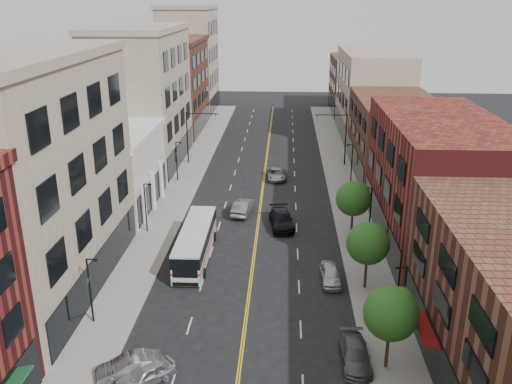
% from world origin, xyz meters
% --- Properties ---
extents(sidewalk_left, '(4.00, 110.00, 0.15)m').
position_xyz_m(sidewalk_left, '(-10.00, 35.00, 0.07)').
color(sidewalk_left, gray).
rests_on(sidewalk_left, ground).
extents(sidewalk_right, '(4.00, 110.00, 0.15)m').
position_xyz_m(sidewalk_right, '(10.00, 35.00, 0.07)').
color(sidewalk_right, gray).
rests_on(sidewalk_right, ground).
extents(bldg_l_tanoffice, '(10.00, 22.00, 18.00)m').
position_xyz_m(bldg_l_tanoffice, '(-17.00, 13.00, 9.00)').
color(bldg_l_tanoffice, gray).
rests_on(bldg_l_tanoffice, ground).
extents(bldg_l_white, '(10.00, 14.00, 8.00)m').
position_xyz_m(bldg_l_white, '(-17.00, 31.00, 4.00)').
color(bldg_l_white, silver).
rests_on(bldg_l_white, ground).
extents(bldg_l_far_a, '(10.00, 20.00, 18.00)m').
position_xyz_m(bldg_l_far_a, '(-17.00, 48.00, 9.00)').
color(bldg_l_far_a, gray).
rests_on(bldg_l_far_a, ground).
extents(bldg_l_far_b, '(10.00, 20.00, 15.00)m').
position_xyz_m(bldg_l_far_b, '(-17.00, 68.00, 7.50)').
color(bldg_l_far_b, brown).
rests_on(bldg_l_far_b, ground).
extents(bldg_l_far_c, '(10.00, 16.00, 20.00)m').
position_xyz_m(bldg_l_far_c, '(-17.00, 86.00, 10.00)').
color(bldg_l_far_c, gray).
rests_on(bldg_l_far_c, ground).
extents(bldg_r_mid, '(10.00, 22.00, 12.00)m').
position_xyz_m(bldg_r_mid, '(17.00, 24.00, 6.00)').
color(bldg_r_mid, '#5A171A').
rests_on(bldg_r_mid, ground).
extents(bldg_r_far_a, '(10.00, 20.00, 10.00)m').
position_xyz_m(bldg_r_far_a, '(17.00, 45.00, 5.00)').
color(bldg_r_far_a, brown).
rests_on(bldg_r_far_a, ground).
extents(bldg_r_far_b, '(10.00, 22.00, 14.00)m').
position_xyz_m(bldg_r_far_b, '(17.00, 66.00, 7.00)').
color(bldg_r_far_b, gray).
rests_on(bldg_r_far_b, ground).
extents(bldg_r_far_c, '(10.00, 18.00, 11.00)m').
position_xyz_m(bldg_r_far_c, '(17.00, 86.00, 5.50)').
color(bldg_r_far_c, brown).
rests_on(bldg_r_far_c, ground).
extents(tree_r_1, '(3.40, 3.40, 5.59)m').
position_xyz_m(tree_r_1, '(9.39, 4.07, 4.13)').
color(tree_r_1, black).
rests_on(tree_r_1, sidewalk_right).
extents(tree_r_2, '(3.40, 3.40, 5.59)m').
position_xyz_m(tree_r_2, '(9.39, 14.07, 4.13)').
color(tree_r_2, black).
rests_on(tree_r_2, sidewalk_right).
extents(tree_r_3, '(3.40, 3.40, 5.59)m').
position_xyz_m(tree_r_3, '(9.39, 24.07, 4.13)').
color(tree_r_3, black).
rests_on(tree_r_3, sidewalk_right).
extents(lamp_l_1, '(0.81, 0.55, 5.05)m').
position_xyz_m(lamp_l_1, '(-10.95, 8.00, 2.97)').
color(lamp_l_1, black).
rests_on(lamp_l_1, sidewalk_left).
extents(lamp_l_2, '(0.81, 0.55, 5.05)m').
position_xyz_m(lamp_l_2, '(-10.95, 24.00, 2.97)').
color(lamp_l_2, black).
rests_on(lamp_l_2, sidewalk_left).
extents(lamp_l_3, '(0.81, 0.55, 5.05)m').
position_xyz_m(lamp_l_3, '(-10.95, 40.00, 2.97)').
color(lamp_l_3, black).
rests_on(lamp_l_3, sidewalk_left).
extents(lamp_r_1, '(0.81, 0.55, 5.05)m').
position_xyz_m(lamp_r_1, '(10.95, 8.00, 2.97)').
color(lamp_r_1, black).
rests_on(lamp_r_1, sidewalk_right).
extents(lamp_r_2, '(0.81, 0.55, 5.05)m').
position_xyz_m(lamp_r_2, '(10.95, 24.00, 2.97)').
color(lamp_r_2, black).
rests_on(lamp_r_2, sidewalk_right).
extents(lamp_r_3, '(0.81, 0.55, 5.05)m').
position_xyz_m(lamp_r_3, '(10.95, 40.00, 2.97)').
color(lamp_r_3, black).
rests_on(lamp_r_3, sidewalk_right).
extents(signal_mast_left, '(4.49, 0.18, 7.20)m').
position_xyz_m(signal_mast_left, '(-10.27, 48.00, 4.65)').
color(signal_mast_left, black).
rests_on(signal_mast_left, sidewalk_left).
extents(signal_mast_right, '(4.49, 0.18, 7.20)m').
position_xyz_m(signal_mast_right, '(10.27, 48.00, 4.65)').
color(signal_mast_right, black).
rests_on(signal_mast_right, sidewalk_right).
extents(city_bus, '(2.76, 11.16, 2.86)m').
position_xyz_m(city_bus, '(-5.22, 18.72, 1.66)').
color(city_bus, silver).
rests_on(city_bus, ground).
extents(car_angle_a, '(3.82, 3.73, 1.30)m').
position_xyz_m(car_angle_a, '(-5.60, 1.77, 0.65)').
color(car_angle_a, '#ACAFB4').
rests_on(car_angle_a, ground).
extents(car_angle_b, '(4.35, 3.11, 1.36)m').
position_xyz_m(car_angle_b, '(-6.75, 2.40, 0.68)').
color(car_angle_b, '#9B9DA2').
rests_on(car_angle_b, ground).
extents(car_parked_mid, '(1.89, 4.50, 1.30)m').
position_xyz_m(car_parked_mid, '(7.40, 4.41, 0.65)').
color(car_parked_mid, '#56565B').
rests_on(car_parked_mid, ground).
extents(car_parked_far, '(1.78, 4.11, 1.38)m').
position_xyz_m(car_parked_far, '(6.62, 14.96, 0.69)').
color(car_parked_far, '#B9BCC2').
rests_on(car_parked_far, ground).
extents(car_lane_behind, '(2.31, 5.05, 1.61)m').
position_xyz_m(car_lane_behind, '(-1.82, 29.48, 0.80)').
color(car_lane_behind, '#49494D').
rests_on(car_lane_behind, ground).
extents(car_lane_a, '(2.90, 5.70, 1.58)m').
position_xyz_m(car_lane_a, '(2.42, 26.13, 0.79)').
color(car_lane_a, black).
rests_on(car_lane_a, ground).
extents(car_lane_b, '(2.64, 4.96, 1.33)m').
position_xyz_m(car_lane_b, '(1.50, 41.63, 0.66)').
color(car_lane_b, gray).
rests_on(car_lane_b, ground).
extents(car_lane_c, '(2.17, 4.27, 1.39)m').
position_xyz_m(car_lane_c, '(1.92, 42.00, 0.70)').
color(car_lane_c, '#48474C').
rests_on(car_lane_c, ground).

